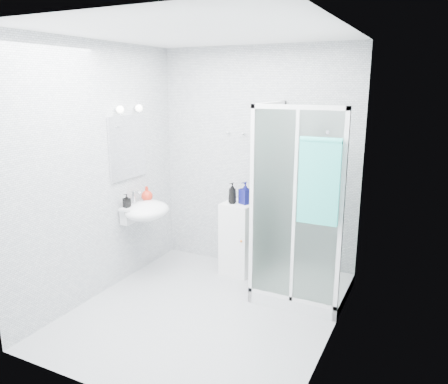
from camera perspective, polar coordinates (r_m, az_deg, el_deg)
The scene contains 12 objects.
room at distance 3.96m, azimuth -2.90°, elevation 1.09°, with size 2.40×2.60×2.60m.
shower_enclosure at distance 4.64m, azimuth 9.26°, elevation -8.15°, with size 0.90×0.95×2.00m.
wall_basin at distance 4.97m, azimuth -10.24°, elevation -2.43°, with size 0.46×0.56×0.35m.
mirror at distance 4.95m, azimuth -12.46°, elevation 5.72°, with size 0.02×0.60×0.70m, color white.
vanity_lights at distance 4.88m, azimuth -12.26°, elevation 10.58°, with size 0.10×0.40×0.08m.
wall_hooks at distance 5.12m, azimuth 1.50°, elevation 7.66°, with size 0.23×0.06×0.03m.
storage_cabinet at distance 5.13m, azimuth 1.94°, elevation -6.05°, with size 0.38×0.39×0.85m.
hand_towel at distance 3.93m, azimuth 12.31°, elevation 1.59°, with size 0.37×0.05×0.78m.
shampoo_bottle_a at distance 4.95m, azimuth 1.10°, elevation -0.15°, with size 0.09×0.09×0.24m, color black.
shampoo_bottle_b at distance 4.94m, azimuth 2.79°, elevation -0.11°, with size 0.11×0.12×0.25m, color #0E1055.
soap_dispenser_orange at distance 5.11m, azimuth -10.04°, elevation -0.22°, with size 0.13×0.13×0.17m, color red.
soap_dispenser_black at distance 4.89m, azimuth -12.60°, elevation -1.11°, with size 0.07×0.07×0.15m, color black.
Camera 1 is at (1.89, -3.36, 2.18)m, focal length 35.00 mm.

